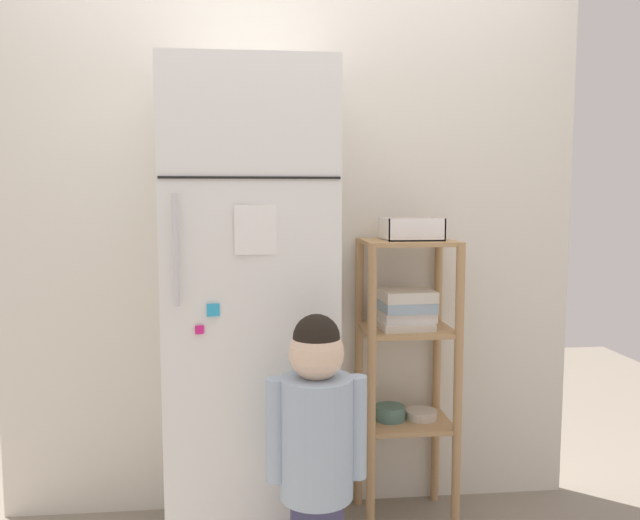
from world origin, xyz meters
The scene contains 5 objects.
kitchen_wall_back centered at (0.00, 0.35, 1.17)m, with size 2.49×0.03×2.35m, color silver.
refrigerator centered at (-0.18, 0.02, 0.92)m, with size 0.61×0.63×1.85m.
child_standing centered at (0.02, -0.44, 0.61)m, with size 0.32×0.24×1.01m.
pantry_shelf_unit centered at (0.46, 0.15, 0.75)m, with size 0.39×0.33×1.20m.
fruit_bin centered at (0.47, 0.15, 1.23)m, with size 0.23×0.19×0.09m.
Camera 1 is at (-0.17, -2.40, 1.38)m, focal length 35.66 mm.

